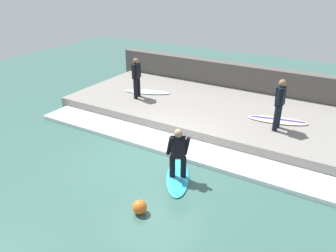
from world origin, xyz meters
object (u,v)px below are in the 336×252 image
at_px(surfer_riding, 178,151).
at_px(surfboard_waiting_far, 147,92).
at_px(surfboard_waiting_near, 278,120).
at_px(marker_buoy, 140,207).
at_px(surfboard_riding, 178,177).
at_px(surfer_waiting_near, 280,102).
at_px(surfer_waiting_far, 136,76).

relative_size(surfer_riding, surfboard_waiting_far, 0.70).
bearing_deg(surfer_riding, surfboard_waiting_near, -20.32).
bearing_deg(marker_buoy, surfboard_waiting_far, 32.62).
bearing_deg(surfboard_riding, surfer_waiting_near, -25.03).
xyz_separation_m(surfer_riding, surfer_waiting_far, (3.43, 3.70, 0.45)).
height_order(surfer_waiting_near, surfboard_waiting_near, surfer_waiting_near).
bearing_deg(marker_buoy, surfer_riding, -2.17).
distance_m(surfer_waiting_near, surfboard_waiting_near, 1.06).
bearing_deg(marker_buoy, surfer_waiting_far, 36.00).
bearing_deg(surfboard_riding, surfer_riding, 180.00).
distance_m(surfer_riding, marker_buoy, 1.70).
xyz_separation_m(surfboard_riding, surfboard_waiting_near, (3.96, -1.47, 0.39)).
relative_size(surfboard_waiting_near, surfer_waiting_far, 1.29).
bearing_deg(surfboard_waiting_far, surfer_waiting_near, -98.09).
xyz_separation_m(surfer_waiting_near, marker_buoy, (-4.91, 1.62, -1.12)).
xyz_separation_m(surfer_waiting_far, surfboard_waiting_far, (0.65, -0.01, -0.82)).
xyz_separation_m(surfer_riding, surfer_waiting_near, (3.34, -1.56, 0.48)).
xyz_separation_m(surfboard_waiting_far, marker_buoy, (-5.66, -3.62, -0.27)).
bearing_deg(surfer_waiting_far, surfboard_riding, -132.87).
height_order(surfboard_riding, surfer_waiting_far, surfer_waiting_far).
bearing_deg(surfer_waiting_far, surfboard_waiting_near, -84.14).
relative_size(surfboard_riding, surfboard_waiting_far, 0.93).
distance_m(surfboard_riding, surfer_riding, 0.76).
height_order(surfboard_riding, surfer_waiting_near, surfer_waiting_near).
relative_size(surfer_waiting_near, surfboard_waiting_far, 0.83).
bearing_deg(surfer_waiting_far, surfer_waiting_near, -90.99).
distance_m(surfer_waiting_near, surfer_waiting_far, 5.26).
distance_m(surfboard_waiting_far, marker_buoy, 6.73).
distance_m(surfer_waiting_near, surfboard_waiting_far, 5.36).
bearing_deg(surfer_riding, marker_buoy, 177.83).
height_order(surfboard_riding, surfer_riding, surfer_riding).
bearing_deg(surfer_waiting_far, surfboard_waiting_far, -1.13).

